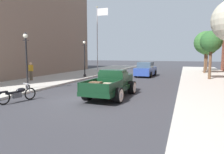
# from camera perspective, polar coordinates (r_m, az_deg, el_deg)

# --- Properties ---
(ground_plane) EXTENTS (140.00, 140.00, 0.00)m
(ground_plane) POSITION_cam_1_polar(r_m,az_deg,el_deg) (11.21, -6.52, -6.58)
(ground_plane) COLOR #333338
(hotrod_truck_dark_green) EXTENTS (2.27, 4.97, 1.58)m
(hotrod_truck_dark_green) POSITION_cam_1_polar(r_m,az_deg,el_deg) (12.25, 0.19, -1.84)
(hotrod_truck_dark_green) COLOR black
(hotrod_truck_dark_green) RESTS_ON ground
(motorcycle_parked) EXTENTS (0.79, 2.06, 0.93)m
(motorcycle_parked) POSITION_cam_1_polar(r_m,az_deg,el_deg) (11.79, -25.04, -4.31)
(motorcycle_parked) COLOR black
(motorcycle_parked) RESTS_ON ground
(car_background_blue) EXTENTS (2.04, 4.38, 1.65)m
(car_background_blue) POSITION_cam_1_polar(r_m,az_deg,el_deg) (23.58, 9.47, 2.05)
(car_background_blue) COLOR #284293
(car_background_blue) RESTS_ON ground
(pedestrian_sidewalk_left) EXTENTS (0.53, 0.22, 1.65)m
(pedestrian_sidewalk_left) POSITION_cam_1_polar(r_m,az_deg,el_deg) (19.84, -21.85, 1.81)
(pedestrian_sidewalk_left) COLOR brown
(pedestrian_sidewalk_left) RESTS_ON sidewalk_left
(street_lamp_near) EXTENTS (0.50, 0.32, 3.85)m
(street_lamp_near) POSITION_cam_1_polar(r_m,az_deg,el_deg) (15.03, -22.93, 5.42)
(street_lamp_near) COLOR black
(street_lamp_near) RESTS_ON sidewalk_left
(street_lamp_far) EXTENTS (0.50, 0.32, 3.85)m
(street_lamp_far) POSITION_cam_1_polar(r_m,az_deg,el_deg) (21.56, -7.74, 5.99)
(street_lamp_far) COLOR black
(street_lamp_far) RESTS_ON sidewalk_left
(flagpole) EXTENTS (1.74, 0.16, 9.16)m
(flagpole) POSITION_cam_1_polar(r_m,az_deg,el_deg) (29.96, -3.76, 12.61)
(flagpole) COLOR #B2B2B7
(flagpole) RESTS_ON sidewalk_left
(street_tree_second) EXTENTS (2.00, 2.00, 4.58)m
(street_tree_second) POSITION_cam_1_polar(r_m,az_deg,el_deg) (21.49, 26.11, 8.86)
(street_tree_second) COLOR brown
(street_tree_second) RESTS_ON sidewalk_right
(street_tree_third) EXTENTS (2.88, 2.88, 5.27)m
(street_tree_third) POSITION_cam_1_polar(r_m,az_deg,el_deg) (28.34, 24.90, 8.74)
(street_tree_third) COLOR brown
(street_tree_third) RESTS_ON sidewalk_right
(street_tree_farthest) EXTENTS (2.85, 2.85, 5.10)m
(street_tree_farthest) POSITION_cam_1_polar(r_m,az_deg,el_deg) (33.33, 25.26, 8.00)
(street_tree_farthest) COLOR brown
(street_tree_farthest) RESTS_ON sidewalk_right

